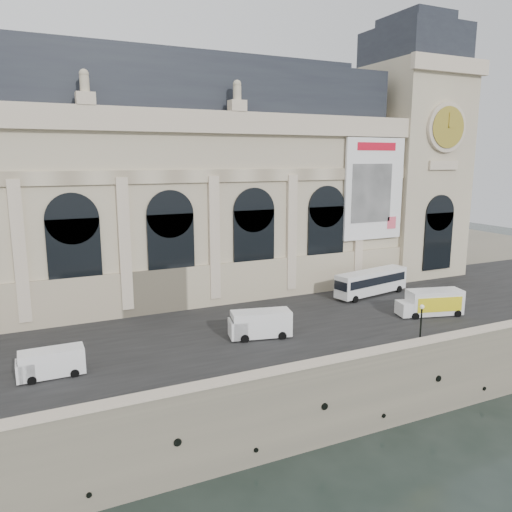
{
  "coord_description": "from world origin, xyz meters",
  "views": [
    {
      "loc": [
        -18.4,
        -30.72,
        22.86
      ],
      "look_at": [
        6.34,
        22.0,
        11.49
      ],
      "focal_mm": 35.0,
      "sensor_mm": 36.0,
      "label": 1
    }
  ],
  "objects_px": {
    "box_truck": "(431,303)",
    "van_b": "(48,364)",
    "van_c": "(257,324)",
    "bus_right": "(371,282)",
    "lamp_right": "(421,326)"
  },
  "relations": [
    {
      "from": "van_c",
      "to": "lamp_right",
      "type": "distance_m",
      "value": 15.0
    },
    {
      "from": "bus_right",
      "to": "box_truck",
      "type": "xyz_separation_m",
      "value": [
        0.87,
        -9.25,
        -0.36
      ]
    },
    {
      "from": "van_b",
      "to": "van_c",
      "type": "xyz_separation_m",
      "value": [
        18.62,
        1.03,
        0.2
      ]
    },
    {
      "from": "van_c",
      "to": "bus_right",
      "type": "bearing_deg",
      "value": 21.16
    },
    {
      "from": "van_b",
      "to": "lamp_right",
      "type": "bearing_deg",
      "value": -13.55
    },
    {
      "from": "van_b",
      "to": "lamp_right",
      "type": "relative_size",
      "value": 1.25
    },
    {
      "from": "bus_right",
      "to": "box_truck",
      "type": "bearing_deg",
      "value": -84.61
    },
    {
      "from": "van_c",
      "to": "van_b",
      "type": "bearing_deg",
      "value": -176.83
    },
    {
      "from": "bus_right",
      "to": "lamp_right",
      "type": "height_order",
      "value": "lamp_right"
    },
    {
      "from": "bus_right",
      "to": "lamp_right",
      "type": "xyz_separation_m",
      "value": [
        -6.9,
        -15.95,
        0.21
      ]
    },
    {
      "from": "van_b",
      "to": "lamp_right",
      "type": "xyz_separation_m",
      "value": [
        30.96,
        -7.46,
        0.86
      ]
    },
    {
      "from": "box_truck",
      "to": "van_b",
      "type": "bearing_deg",
      "value": 178.87
    },
    {
      "from": "van_b",
      "to": "van_c",
      "type": "relative_size",
      "value": 0.81
    },
    {
      "from": "bus_right",
      "to": "van_b",
      "type": "bearing_deg",
      "value": -167.37
    },
    {
      "from": "bus_right",
      "to": "van_c",
      "type": "relative_size",
      "value": 1.78
    }
  ]
}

